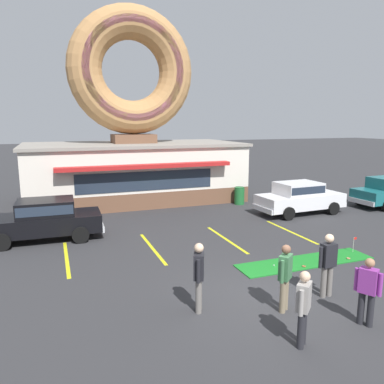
{
  "coord_description": "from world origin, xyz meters",
  "views": [
    {
      "loc": [
        -5.09,
        -7.8,
        4.56
      ],
      "look_at": [
        -0.3,
        5.0,
        2.0
      ],
      "focal_mm": 35.0,
      "sensor_mm": 36.0,
      "label": 1
    }
  ],
  "objects_px": {
    "pedestrian_leather_jacket_man": "(328,262)",
    "pedestrian_clipboard_woman": "(368,289)",
    "golf_ball": "(274,265)",
    "car_white": "(299,197)",
    "pedestrian_beanie_man": "(199,274)",
    "putting_flag_pin": "(354,241)",
    "pedestrian_hooded_kid": "(303,305)",
    "pedestrian_blue_sweater_man": "(285,275)",
    "trash_bin": "(239,195)",
    "car_black": "(44,218)"
  },
  "relations": [
    {
      "from": "putting_flag_pin",
      "to": "pedestrian_clipboard_woman",
      "type": "height_order",
      "value": "pedestrian_clipboard_woman"
    },
    {
      "from": "pedestrian_hooded_kid",
      "to": "car_white",
      "type": "bearing_deg",
      "value": 54.03
    },
    {
      "from": "putting_flag_pin",
      "to": "pedestrian_leather_jacket_man",
      "type": "xyz_separation_m",
      "value": [
        -3.22,
        -2.38,
        0.52
      ]
    },
    {
      "from": "pedestrian_blue_sweater_man",
      "to": "pedestrian_hooded_kid",
      "type": "distance_m",
      "value": 1.46
    },
    {
      "from": "putting_flag_pin",
      "to": "car_black",
      "type": "bearing_deg",
      "value": 152.0
    },
    {
      "from": "golf_ball",
      "to": "pedestrian_blue_sweater_man",
      "type": "relative_size",
      "value": 0.02
    },
    {
      "from": "pedestrian_leather_jacket_man",
      "to": "pedestrian_clipboard_woman",
      "type": "xyz_separation_m",
      "value": [
        -0.14,
        -1.47,
        -0.08
      ]
    },
    {
      "from": "car_black",
      "to": "pedestrian_blue_sweater_man",
      "type": "xyz_separation_m",
      "value": [
        5.55,
        -8.1,
        0.07
      ]
    },
    {
      "from": "pedestrian_hooded_kid",
      "to": "pedestrian_leather_jacket_man",
      "type": "height_order",
      "value": "pedestrian_leather_jacket_man"
    },
    {
      "from": "pedestrian_blue_sweater_man",
      "to": "trash_bin",
      "type": "height_order",
      "value": "pedestrian_blue_sweater_man"
    },
    {
      "from": "trash_bin",
      "to": "pedestrian_clipboard_woman",
      "type": "bearing_deg",
      "value": -104.83
    },
    {
      "from": "car_black",
      "to": "pedestrian_beanie_man",
      "type": "height_order",
      "value": "pedestrian_beanie_man"
    },
    {
      "from": "pedestrian_hooded_kid",
      "to": "pedestrian_clipboard_woman",
      "type": "distance_m",
      "value": 1.86
    },
    {
      "from": "pedestrian_blue_sweater_man",
      "to": "pedestrian_beanie_man",
      "type": "distance_m",
      "value": 2.08
    },
    {
      "from": "pedestrian_blue_sweater_man",
      "to": "pedestrian_hooded_kid",
      "type": "xyz_separation_m",
      "value": [
        -0.5,
        -1.38,
        -0.04
      ]
    },
    {
      "from": "golf_ball",
      "to": "pedestrian_beanie_man",
      "type": "bearing_deg",
      "value": -151.41
    },
    {
      "from": "pedestrian_leather_jacket_man",
      "to": "pedestrian_beanie_man",
      "type": "height_order",
      "value": "pedestrian_beanie_man"
    },
    {
      "from": "putting_flag_pin",
      "to": "trash_bin",
      "type": "distance_m",
      "value": 8.56
    },
    {
      "from": "golf_ball",
      "to": "pedestrian_leather_jacket_man",
      "type": "xyz_separation_m",
      "value": [
        0.15,
        -2.25,
        0.91
      ]
    },
    {
      "from": "car_white",
      "to": "car_black",
      "type": "distance_m",
      "value": 12.0
    },
    {
      "from": "car_white",
      "to": "car_black",
      "type": "relative_size",
      "value": 1.01
    },
    {
      "from": "pedestrian_hooded_kid",
      "to": "pedestrian_leather_jacket_man",
      "type": "xyz_separation_m",
      "value": [
        2.0,
        1.64,
        0.06
      ]
    },
    {
      "from": "pedestrian_clipboard_woman",
      "to": "pedestrian_beanie_man",
      "type": "height_order",
      "value": "pedestrian_beanie_man"
    },
    {
      "from": "pedestrian_hooded_kid",
      "to": "pedestrian_beanie_man",
      "type": "height_order",
      "value": "pedestrian_beanie_man"
    },
    {
      "from": "golf_ball",
      "to": "car_white",
      "type": "xyz_separation_m",
      "value": [
        5.11,
        5.69,
        0.82
      ]
    },
    {
      "from": "car_white",
      "to": "trash_bin",
      "type": "distance_m",
      "value": 3.53
    },
    {
      "from": "trash_bin",
      "to": "golf_ball",
      "type": "bearing_deg",
      "value": -110.78
    },
    {
      "from": "golf_ball",
      "to": "trash_bin",
      "type": "height_order",
      "value": "trash_bin"
    },
    {
      "from": "car_white",
      "to": "pedestrian_clipboard_woman",
      "type": "xyz_separation_m",
      "value": [
        -5.1,
        -9.41,
        0.01
      ]
    },
    {
      "from": "pedestrian_beanie_man",
      "to": "trash_bin",
      "type": "distance_m",
      "value": 12.4
    },
    {
      "from": "pedestrian_hooded_kid",
      "to": "pedestrian_blue_sweater_man",
      "type": "bearing_deg",
      "value": 70.04
    },
    {
      "from": "pedestrian_blue_sweater_man",
      "to": "pedestrian_clipboard_woman",
      "type": "bearing_deg",
      "value": -41.69
    },
    {
      "from": "pedestrian_blue_sweater_man",
      "to": "pedestrian_leather_jacket_man",
      "type": "height_order",
      "value": "pedestrian_leather_jacket_man"
    },
    {
      "from": "pedestrian_blue_sweater_man",
      "to": "trash_bin",
      "type": "distance_m",
      "value": 12.14
    },
    {
      "from": "car_white",
      "to": "pedestrian_hooded_kid",
      "type": "distance_m",
      "value": 11.84
    },
    {
      "from": "pedestrian_leather_jacket_man",
      "to": "pedestrian_beanie_man",
      "type": "bearing_deg",
      "value": 172.5
    },
    {
      "from": "pedestrian_leather_jacket_man",
      "to": "pedestrian_beanie_man",
      "type": "distance_m",
      "value": 3.48
    },
    {
      "from": "car_white",
      "to": "pedestrian_clipboard_woman",
      "type": "distance_m",
      "value": 10.71
    },
    {
      "from": "putting_flag_pin",
      "to": "pedestrian_blue_sweater_man",
      "type": "relative_size",
      "value": 0.33
    },
    {
      "from": "putting_flag_pin",
      "to": "car_white",
      "type": "bearing_deg",
      "value": 72.62
    },
    {
      "from": "putting_flag_pin",
      "to": "car_black",
      "type": "distance_m",
      "value": 11.63
    },
    {
      "from": "pedestrian_beanie_man",
      "to": "pedestrian_blue_sweater_man",
      "type": "bearing_deg",
      "value": -20.16
    },
    {
      "from": "golf_ball",
      "to": "trash_bin",
      "type": "bearing_deg",
      "value": 69.22
    },
    {
      "from": "pedestrian_beanie_man",
      "to": "trash_bin",
      "type": "height_order",
      "value": "pedestrian_beanie_man"
    },
    {
      "from": "car_black",
      "to": "pedestrian_blue_sweater_man",
      "type": "relative_size",
      "value": 2.72
    },
    {
      "from": "pedestrian_blue_sweater_man",
      "to": "pedestrian_hooded_kid",
      "type": "height_order",
      "value": "pedestrian_blue_sweater_man"
    },
    {
      "from": "pedestrian_leather_jacket_man",
      "to": "pedestrian_blue_sweater_man",
      "type": "bearing_deg",
      "value": -170.04
    },
    {
      "from": "pedestrian_beanie_man",
      "to": "trash_bin",
      "type": "relative_size",
      "value": 1.78
    },
    {
      "from": "golf_ball",
      "to": "pedestrian_clipboard_woman",
      "type": "distance_m",
      "value": 3.82
    },
    {
      "from": "pedestrian_clipboard_woman",
      "to": "pedestrian_beanie_man",
      "type": "xyz_separation_m",
      "value": [
        -3.31,
        1.93,
        0.08
      ]
    }
  ]
}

